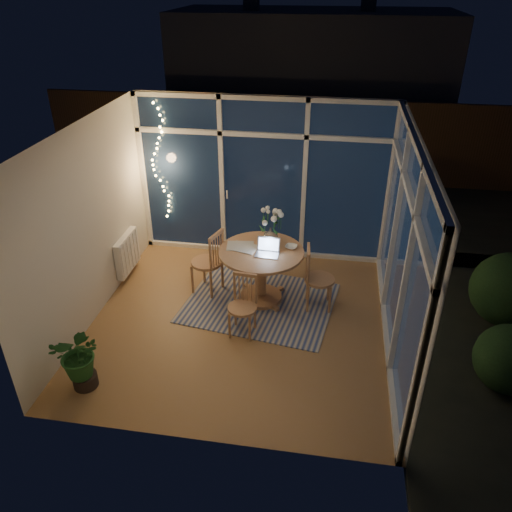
{
  "coord_description": "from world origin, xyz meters",
  "views": [
    {
      "loc": [
        1.07,
        -5.34,
        4.18
      ],
      "look_at": [
        0.17,
        0.25,
        0.91
      ],
      "focal_mm": 35.0,
      "sensor_mm": 36.0,
      "label": 1
    }
  ],
  "objects_px": {
    "chair_front": "(242,307)",
    "chair_left": "(207,261)",
    "chair_right": "(320,278)",
    "potted_plant": "(81,360)",
    "laptop": "(267,248)",
    "flower_vase": "(271,235)",
    "dining_table": "(261,275)"
  },
  "relations": [
    {
      "from": "laptop",
      "to": "flower_vase",
      "type": "relative_size",
      "value": 1.5
    },
    {
      "from": "chair_left",
      "to": "chair_front",
      "type": "height_order",
      "value": "chair_left"
    },
    {
      "from": "laptop",
      "to": "dining_table",
      "type": "bearing_deg",
      "value": 134.93
    },
    {
      "from": "chair_front",
      "to": "potted_plant",
      "type": "distance_m",
      "value": 2.03
    },
    {
      "from": "chair_right",
      "to": "potted_plant",
      "type": "xyz_separation_m",
      "value": [
        -2.56,
        -1.99,
        -0.1
      ]
    },
    {
      "from": "potted_plant",
      "to": "chair_right",
      "type": "bearing_deg",
      "value": 37.93
    },
    {
      "from": "potted_plant",
      "to": "flower_vase",
      "type": "bearing_deg",
      "value": 52.05
    },
    {
      "from": "laptop",
      "to": "flower_vase",
      "type": "height_order",
      "value": "laptop"
    },
    {
      "from": "chair_front",
      "to": "flower_vase",
      "type": "relative_size",
      "value": 4.06
    },
    {
      "from": "chair_right",
      "to": "potted_plant",
      "type": "height_order",
      "value": "chair_right"
    },
    {
      "from": "flower_vase",
      "to": "potted_plant",
      "type": "bearing_deg",
      "value": -127.95
    },
    {
      "from": "laptop",
      "to": "potted_plant",
      "type": "xyz_separation_m",
      "value": [
        -1.83,
        -1.94,
        -0.54
      ]
    },
    {
      "from": "laptop",
      "to": "potted_plant",
      "type": "bearing_deg",
      "value": -130.34
    },
    {
      "from": "dining_table",
      "to": "chair_front",
      "type": "bearing_deg",
      "value": -98.55
    },
    {
      "from": "flower_vase",
      "to": "potted_plant",
      "type": "height_order",
      "value": "flower_vase"
    },
    {
      "from": "laptop",
      "to": "flower_vase",
      "type": "bearing_deg",
      "value": 93.89
    },
    {
      "from": "dining_table",
      "to": "chair_right",
      "type": "relative_size",
      "value": 1.24
    },
    {
      "from": "chair_left",
      "to": "chair_front",
      "type": "bearing_deg",
      "value": 54.83
    },
    {
      "from": "chair_right",
      "to": "flower_vase",
      "type": "distance_m",
      "value": 0.92
    },
    {
      "from": "dining_table",
      "to": "chair_right",
      "type": "xyz_separation_m",
      "value": [
        0.82,
        -0.05,
        0.07
      ]
    },
    {
      "from": "potted_plant",
      "to": "chair_left",
      "type": "bearing_deg",
      "value": 66.87
    },
    {
      "from": "laptop",
      "to": "flower_vase",
      "type": "distance_m",
      "value": 0.4
    },
    {
      "from": "potted_plant",
      "to": "dining_table",
      "type": "bearing_deg",
      "value": 49.7
    },
    {
      "from": "chair_right",
      "to": "potted_plant",
      "type": "relative_size",
      "value": 1.26
    },
    {
      "from": "dining_table",
      "to": "flower_vase",
      "type": "xyz_separation_m",
      "value": [
        0.09,
        0.29,
        0.51
      ]
    },
    {
      "from": "chair_front",
      "to": "potted_plant",
      "type": "xyz_separation_m",
      "value": [
        -1.61,
        -1.23,
        -0.05
      ]
    },
    {
      "from": "chair_right",
      "to": "flower_vase",
      "type": "xyz_separation_m",
      "value": [
        -0.74,
        0.34,
        0.43
      ]
    },
    {
      "from": "flower_vase",
      "to": "chair_right",
      "type": "bearing_deg",
      "value": -24.88
    },
    {
      "from": "chair_front",
      "to": "chair_left",
      "type": "bearing_deg",
      "value": 132.64
    },
    {
      "from": "chair_left",
      "to": "laptop",
      "type": "relative_size",
      "value": 3.24
    },
    {
      "from": "chair_left",
      "to": "laptop",
      "type": "height_order",
      "value": "laptop"
    },
    {
      "from": "dining_table",
      "to": "potted_plant",
      "type": "relative_size",
      "value": 1.56
    }
  ]
}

